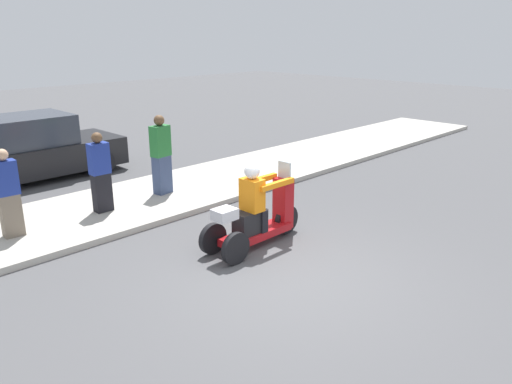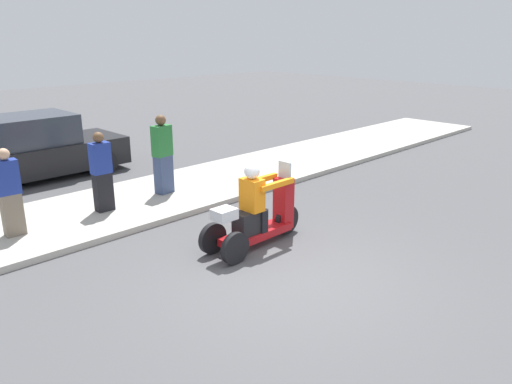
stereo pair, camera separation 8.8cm
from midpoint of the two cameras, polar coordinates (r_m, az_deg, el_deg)
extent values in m
plane|color=#4C4C4F|center=(7.63, 3.73, -9.84)|extent=(60.00, 60.00, 0.00)
cube|color=#B2ADA3|center=(10.93, -14.72, -1.36)|extent=(28.00, 2.80, 0.12)
cylinder|color=black|center=(9.16, 3.22, -3.15)|extent=(0.53, 0.10, 0.53)
cylinder|color=black|center=(7.97, -2.67, -6.45)|extent=(0.53, 0.10, 0.53)
cylinder|color=black|center=(8.35, -5.26, -5.33)|extent=(0.53, 0.10, 0.53)
cube|color=#AD1419|center=(8.64, -0.29, -4.82)|extent=(1.43, 0.39, 0.13)
cube|color=black|center=(8.45, -0.98, -3.43)|extent=(0.57, 0.30, 0.40)
cube|color=#AD1419|center=(8.97, 2.84, -1.27)|extent=(0.24, 0.30, 0.93)
cube|color=silver|center=(8.81, 2.98, 2.54)|extent=(0.03, 0.28, 0.30)
cube|color=silver|center=(7.99, -3.94, -2.55)|extent=(0.36, 0.30, 0.18)
cube|color=orange|center=(8.33, -0.76, -0.30)|extent=(0.26, 0.38, 0.55)
sphere|color=white|center=(8.21, -0.77, 2.38)|extent=(0.26, 0.26, 0.26)
cube|color=black|center=(8.49, 0.45, -3.32)|extent=(0.14, 0.14, 0.40)
cube|color=black|center=(8.65, -0.69, -2.92)|extent=(0.14, 0.14, 0.40)
cube|color=orange|center=(8.42, 2.10, 0.88)|extent=(0.79, 0.09, 0.09)
cube|color=orange|center=(8.69, 0.17, 1.42)|extent=(0.79, 0.09, 0.09)
cube|color=#726656|center=(9.69, -26.40, -2.41)|extent=(0.35, 0.24, 0.76)
cube|color=navy|center=(9.50, -26.96, 1.44)|extent=(0.38, 0.24, 0.60)
sphere|color=tan|center=(9.41, -27.30, 3.79)|extent=(0.21, 0.21, 0.21)
cube|color=black|center=(10.36, -17.41, -0.05)|extent=(0.35, 0.24, 0.77)
cube|color=navy|center=(10.18, -17.76, 3.66)|extent=(0.38, 0.24, 0.61)
sphere|color=brown|center=(10.10, -17.98, 5.92)|extent=(0.21, 0.21, 0.21)
cube|color=#38476B|center=(11.20, -10.88, 1.96)|extent=(0.41, 0.30, 0.84)
cube|color=#267233|center=(11.02, -11.11, 5.74)|extent=(0.45, 0.31, 0.67)
sphere|color=brown|center=(10.94, -11.25, 8.04)|extent=(0.23, 0.23, 0.23)
cube|color=black|center=(13.74, -24.64, 3.50)|extent=(4.53, 1.80, 0.70)
cube|color=#2D333D|center=(13.52, -25.92, 6.23)|extent=(2.49, 1.62, 0.72)
cylinder|color=black|center=(13.56, -17.38, 3.24)|extent=(0.64, 0.22, 0.64)
cylinder|color=black|center=(15.14, -20.63, 4.37)|extent=(0.64, 0.22, 0.64)
camera|label=1|loc=(0.04, -90.30, -0.10)|focal=35.00mm
camera|label=2|loc=(0.04, 89.70, 0.10)|focal=35.00mm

